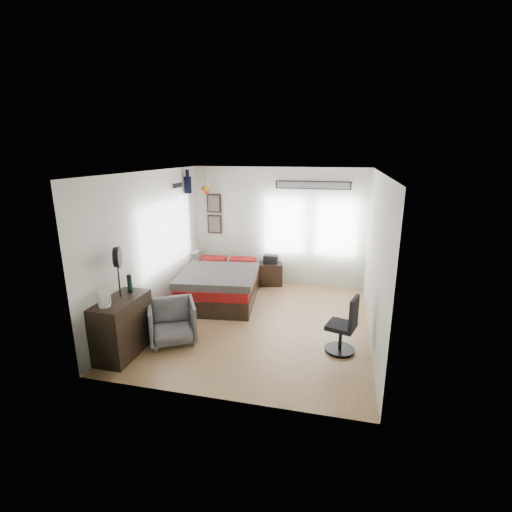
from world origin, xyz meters
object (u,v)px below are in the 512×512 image
object	(u,v)px
dresser	(123,327)
armchair	(172,322)
task_chair	(344,330)
nightstand	(271,274)
bed	(221,284)

from	to	relation	value
dresser	armchair	distance (m)	0.78
task_chair	armchair	bearing A→B (deg)	-158.07
dresser	nightstand	world-z (taller)	dresser
bed	task_chair	bearing A→B (deg)	-39.52
armchair	nightstand	xyz separation A→B (m)	(1.04, 3.04, -0.08)
bed	task_chair	size ratio (longest dim) A/B	2.40
bed	task_chair	world-z (taller)	task_chair
nightstand	task_chair	size ratio (longest dim) A/B	0.56
armchair	dresser	bearing A→B (deg)	-165.27
task_chair	bed	bearing A→B (deg)	163.56
bed	dresser	world-z (taller)	dresser
bed	dresser	distance (m)	2.56
dresser	task_chair	distance (m)	3.40
armchair	bed	bearing A→B (deg)	55.25
task_chair	dresser	bearing A→B (deg)	-150.03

